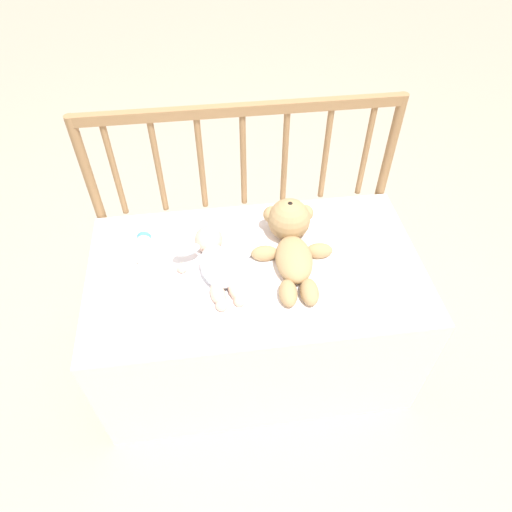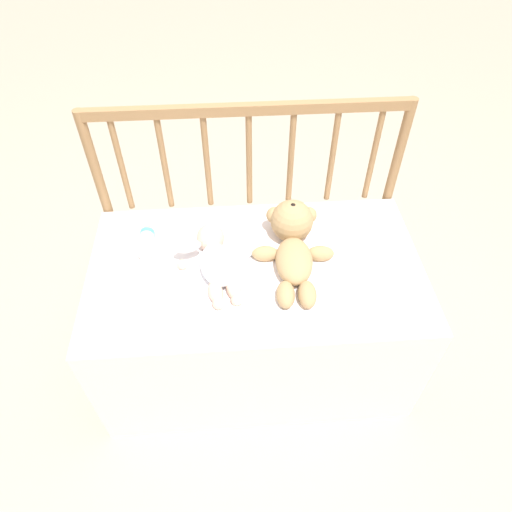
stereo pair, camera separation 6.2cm
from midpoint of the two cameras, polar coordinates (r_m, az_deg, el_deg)
ground_plane at (r=2.01m, az=-0.93°, el=-12.03°), size 12.00×12.00×0.00m
crib_mattress at (r=1.78m, az=-1.04°, el=-7.38°), size 1.14×0.65×0.56m
crib_rail at (r=1.74m, az=-2.58°, el=9.60°), size 1.14×0.04×0.97m
blanket at (r=1.55m, az=-0.14°, el=-1.74°), size 0.74×0.53×0.01m
teddy_bear at (r=1.57m, az=3.33°, el=2.16°), size 0.29×0.43×0.15m
baby at (r=1.53m, az=-6.11°, el=-0.75°), size 0.28×0.34×0.10m
baby_bottle at (r=1.65m, az=-14.91°, el=1.27°), size 0.05×0.14×0.05m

